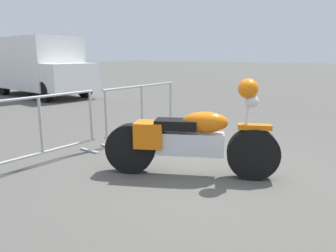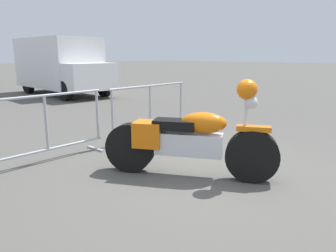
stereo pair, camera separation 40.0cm
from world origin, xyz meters
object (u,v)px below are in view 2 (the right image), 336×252
motorcycle (189,140)px  delivery_van (61,64)px  crowd_barrier_near (47,128)px  crowd_barrier_far (150,111)px

motorcycle → delivery_van: size_ratio=0.43×
motorcycle → crowd_barrier_near: (-1.09, 1.98, 0.03)m
crowd_barrier_near → delivery_van: (4.48, 8.01, 0.69)m
motorcycle → crowd_barrier_far: motorcycle is taller
crowd_barrier_far → delivery_van: delivery_van is taller
crowd_barrier_near → crowd_barrier_far: bearing=0.0°
crowd_barrier_near → crowd_barrier_far: 2.17m
motorcycle → delivery_van: bearing=130.3°
crowd_barrier_far → delivery_van: (2.31, 8.01, 0.69)m
delivery_van → motorcycle: bearing=-18.3°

